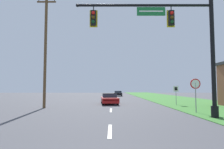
% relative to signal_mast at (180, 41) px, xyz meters
% --- Properties ---
extents(grass_verge_right, '(10.00, 110.00, 0.04)m').
position_rel_signal_mast_xyz_m(grass_verge_right, '(6.17, 20.37, -4.78)').
color(grass_verge_right, '#38752D').
rests_on(grass_verge_right, ground).
extents(road_center_line, '(0.16, 34.80, 0.01)m').
position_rel_signal_mast_xyz_m(road_center_line, '(-4.33, 12.37, -4.79)').
color(road_center_line, silver).
rests_on(road_center_line, ground).
extents(signal_mast, '(8.83, 0.47, 7.93)m').
position_rel_signal_mast_xyz_m(signal_mast, '(0.00, 0.00, 0.00)').
color(signal_mast, black).
rests_on(signal_mast, grass_verge_right).
extents(car_ahead, '(2.20, 4.74, 1.19)m').
position_rel_signal_mast_xyz_m(car_ahead, '(-4.55, 11.01, -4.19)').
color(car_ahead, black).
rests_on(car_ahead, ground).
extents(far_car, '(1.82, 4.32, 1.19)m').
position_rel_signal_mast_xyz_m(far_car, '(-2.84, 34.57, -4.19)').
color(far_car, black).
rests_on(far_car, ground).
extents(stop_sign, '(0.76, 0.07, 2.50)m').
position_rel_signal_mast_xyz_m(stop_sign, '(1.99, 2.57, -2.93)').
color(stop_sign, gray).
rests_on(stop_sign, grass_verge_right).
extents(route_sign_post, '(0.55, 0.06, 2.03)m').
position_rel_signal_mast_xyz_m(route_sign_post, '(2.73, 9.45, -3.27)').
color(route_sign_post, gray).
rests_on(route_sign_post, grass_verge_right).
extents(utility_pole_near, '(1.80, 0.26, 10.99)m').
position_rel_signal_mast_xyz_m(utility_pole_near, '(-10.52, 6.23, 0.86)').
color(utility_pole_near, brown).
rests_on(utility_pole_near, ground).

